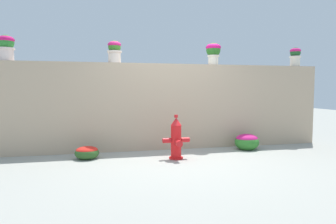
{
  "coord_description": "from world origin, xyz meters",
  "views": [
    {
      "loc": [
        -1.33,
        -4.9,
        1.21
      ],
      "look_at": [
        -0.01,
        0.84,
        0.76
      ],
      "focal_mm": 32.17,
      "sensor_mm": 36.0,
      "label": 1
    }
  ],
  "objects": [
    {
      "name": "flower_bush_left",
      "position": [
        -1.55,
        0.42,
        0.12
      ],
      "size": [
        0.41,
        0.37,
        0.23
      ],
      "color": "#2A5122",
      "rests_on": "ground"
    },
    {
      "name": "potted_plant_0",
      "position": [
        -2.93,
        1.06,
        1.98
      ],
      "size": [
        0.29,
        0.29,
        0.46
      ],
      "color": "beige",
      "rests_on": "stone_wall"
    },
    {
      "name": "potted_plant_1",
      "position": [
        -1.02,
        1.0,
        1.95
      ],
      "size": [
        0.28,
        0.28,
        0.42
      ],
      "color": "beige",
      "rests_on": "stone_wall"
    },
    {
      "name": "stone_wall",
      "position": [
        0.0,
        1.04,
        0.85
      ],
      "size": [
        6.67,
        0.29,
        1.71
      ],
      "primitive_type": "cube",
      "color": "tan",
      "rests_on": "ground"
    },
    {
      "name": "potted_plant_3",
      "position": [
        2.94,
        1.05,
        1.96
      ],
      "size": [
        0.24,
        0.24,
        0.42
      ],
      "color": "silver",
      "rests_on": "stone_wall"
    },
    {
      "name": "potted_plant_2",
      "position": [
        1.0,
        1.04,
        1.99
      ],
      "size": [
        0.31,
        0.31,
        0.46
      ],
      "color": "beige",
      "rests_on": "stone_wall"
    },
    {
      "name": "ground_plane",
      "position": [
        0.0,
        0.0,
        0.0
      ],
      "size": [
        24.0,
        24.0,
        0.0
      ],
      "primitive_type": "plane",
      "color": "#979890"
    },
    {
      "name": "fire_hydrant",
      "position": [
        -0.04,
        0.08,
        0.34
      ],
      "size": [
        0.47,
        0.37,
        0.77
      ],
      "color": "red",
      "rests_on": "ground"
    },
    {
      "name": "flower_bush_right",
      "position": [
        1.54,
        0.54,
        0.17
      ],
      "size": [
        0.49,
        0.44,
        0.33
      ],
      "color": "#2F762A",
      "rests_on": "ground"
    }
  ]
}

